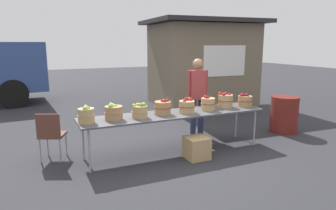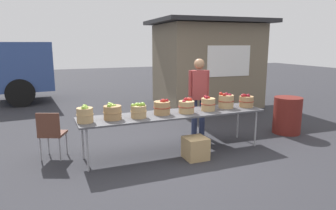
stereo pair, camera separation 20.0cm
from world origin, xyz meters
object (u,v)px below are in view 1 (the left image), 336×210
(apple_basket_red_2, at_px, (208,104))
(trash_barrel, at_px, (284,114))
(apple_basket_red_3, at_px, (225,100))
(produce_crate, at_px, (197,148))
(apple_basket_red_4, at_px, (245,100))
(apple_basket_red_0, at_px, (163,107))
(apple_basket_red_1, at_px, (187,106))
(apple_basket_green_1, at_px, (114,112))
(vendor_adult, at_px, (197,91))
(apple_basket_green_2, at_px, (140,111))
(folding_chair, at_px, (51,132))
(apple_basket_green_0, at_px, (86,115))
(market_table, at_px, (175,115))

(apple_basket_red_2, bearing_deg, trash_barrel, 5.19)
(apple_basket_red_3, height_order, produce_crate, apple_basket_red_3)
(apple_basket_red_4, bearing_deg, produce_crate, -162.36)
(apple_basket_red_0, xyz_separation_m, apple_basket_red_1, (0.46, -0.06, -0.01))
(apple_basket_red_2, bearing_deg, apple_basket_green_1, 179.52)
(apple_basket_red_0, bearing_deg, produce_crate, -45.84)
(apple_basket_red_4, distance_m, vendor_adult, 1.03)
(apple_basket_green_1, bearing_deg, apple_basket_green_2, -6.83)
(folding_chair, bearing_deg, apple_basket_green_2, -178.03)
(apple_basket_red_1, height_order, produce_crate, apple_basket_red_1)
(produce_crate, bearing_deg, apple_basket_red_0, 134.16)
(apple_basket_red_4, bearing_deg, apple_basket_red_0, 178.96)
(apple_basket_green_0, relative_size, apple_basket_red_1, 0.98)
(market_table, height_order, apple_basket_green_0, apple_basket_green_0)
(apple_basket_red_4, bearing_deg, trash_barrel, 8.53)
(market_table, relative_size, apple_basket_red_0, 11.12)
(apple_basket_red_1, relative_size, trash_barrel, 0.37)
(apple_basket_red_0, bearing_deg, apple_basket_red_3, 2.07)
(apple_basket_green_0, bearing_deg, produce_crate, -12.56)
(apple_basket_green_2, distance_m, apple_basket_red_0, 0.47)
(apple_basket_green_0, bearing_deg, vendor_adult, 17.21)
(apple_basket_red_0, distance_m, apple_basket_red_1, 0.47)
(apple_basket_red_2, distance_m, vendor_adult, 0.78)
(trash_barrel, relative_size, produce_crate, 2.12)
(market_table, relative_size, vendor_adult, 2.06)
(apple_basket_red_3, bearing_deg, vendor_adult, 111.78)
(apple_basket_green_0, xyz_separation_m, apple_basket_red_2, (2.30, 0.02, -0.01))
(apple_basket_green_2, distance_m, vendor_adult, 1.78)
(apple_basket_red_3, distance_m, trash_barrel, 1.79)
(apple_basket_red_1, xyz_separation_m, vendor_adult, (0.66, 0.77, 0.13))
(market_table, height_order, produce_crate, market_table)
(apple_basket_green_2, relative_size, apple_basket_red_1, 0.94)
(apple_basket_green_1, distance_m, apple_basket_red_0, 0.91)
(vendor_adult, xyz_separation_m, folding_chair, (-3.02, -0.23, -0.49))
(apple_basket_green_2, relative_size, vendor_adult, 0.17)
(apple_basket_red_3, distance_m, vendor_adult, 0.72)
(apple_basket_red_3, bearing_deg, apple_basket_red_2, -169.23)
(apple_basket_red_2, bearing_deg, apple_basket_red_4, 0.25)
(apple_basket_green_2, height_order, apple_basket_red_3, apple_basket_red_3)
(vendor_adult, height_order, produce_crate, vendor_adult)
(vendor_adult, distance_m, folding_chair, 3.07)
(folding_chair, bearing_deg, apple_basket_red_3, -164.16)
(market_table, height_order, apple_basket_red_3, apple_basket_red_3)
(apple_basket_red_2, bearing_deg, apple_basket_red_3, 10.77)
(apple_basket_green_0, relative_size, vendor_adult, 0.18)
(apple_basket_green_2, height_order, apple_basket_red_1, apple_basket_red_1)
(apple_basket_red_1, xyz_separation_m, apple_basket_red_3, (0.93, 0.11, 0.02))
(apple_basket_green_2, height_order, vendor_adult, vendor_adult)
(trash_barrel, bearing_deg, folding_chair, 176.27)
(apple_basket_red_4, bearing_deg, apple_basket_green_1, 179.75)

